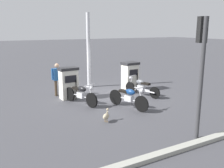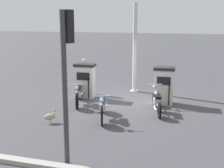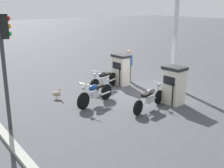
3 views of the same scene
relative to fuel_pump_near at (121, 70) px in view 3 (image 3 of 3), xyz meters
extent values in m
plane|color=#424247|center=(0.32, 1.69, -0.75)|extent=(120.00, 120.00, 0.00)
cube|color=silver|center=(0.00, 0.00, -0.07)|extent=(0.56, 0.83, 1.36)
cube|color=black|center=(0.26, 0.02, 0.23)|extent=(0.07, 0.56, 0.32)
cube|color=#262628|center=(0.00, 0.00, 0.67)|extent=(0.61, 0.92, 0.12)
cylinder|color=black|center=(0.27, 0.26, -0.28)|extent=(0.05, 0.05, 0.88)
cube|color=silver|center=(0.00, 3.39, -0.06)|extent=(0.64, 0.80, 1.38)
cube|color=black|center=(0.30, 3.41, 0.24)|extent=(0.07, 0.53, 0.32)
cube|color=#262628|center=(0.00, 3.39, 0.69)|extent=(0.71, 0.88, 0.12)
cylinder|color=black|center=(0.32, 3.64, -0.27)|extent=(0.05, 0.05, 0.90)
cylinder|color=black|center=(1.74, 0.38, -0.44)|extent=(0.62, 0.28, 0.63)
cylinder|color=black|center=(0.39, -0.10, -0.44)|extent=(0.62, 0.28, 0.63)
cube|color=silver|center=(1.11, 0.16, -0.34)|extent=(0.41, 0.31, 0.24)
cylinder|color=silver|center=(1.07, 0.14, -0.39)|extent=(1.03, 0.41, 0.05)
ellipsoid|color=black|center=(1.18, 0.18, -0.06)|extent=(0.53, 0.37, 0.24)
cube|color=black|center=(0.86, 0.07, -0.09)|extent=(0.48, 0.34, 0.10)
cylinder|color=silver|center=(1.71, 0.37, -0.14)|extent=(0.26, 0.13, 0.57)
cylinder|color=silver|center=(1.63, 0.34, 0.18)|extent=(0.22, 0.54, 0.04)
sphere|color=silver|center=(1.72, 0.37, 0.06)|extent=(0.18, 0.18, 0.14)
cylinder|color=silver|center=(0.54, 0.08, -0.42)|extent=(0.54, 0.25, 0.07)
cylinder|color=black|center=(0.49, 3.09, -0.47)|extent=(0.56, 0.22, 0.56)
cylinder|color=black|center=(1.93, 3.52, -0.47)|extent=(0.56, 0.22, 0.56)
cube|color=silver|center=(1.16, 3.29, -0.37)|extent=(0.40, 0.29, 0.24)
cylinder|color=silver|center=(1.21, 3.30, -0.42)|extent=(1.10, 0.37, 0.05)
ellipsoid|color=#595B60|center=(1.10, 3.27, -0.09)|extent=(0.52, 0.35, 0.24)
cube|color=black|center=(1.42, 3.37, -0.12)|extent=(0.48, 0.32, 0.10)
cylinder|color=silver|center=(0.53, 3.10, -0.17)|extent=(0.26, 0.11, 0.57)
cylinder|color=silver|center=(0.60, 3.12, 0.15)|extent=(0.19, 0.55, 0.04)
sphere|color=silver|center=(0.51, 3.09, 0.03)|extent=(0.17, 0.17, 0.14)
cylinder|color=silver|center=(1.77, 3.35, -0.45)|extent=(0.55, 0.22, 0.07)
cylinder|color=black|center=(3.19, 1.87, -0.42)|extent=(0.64, 0.25, 0.66)
cylinder|color=black|center=(1.86, 1.45, -0.42)|extent=(0.64, 0.25, 0.66)
cube|color=silver|center=(2.57, 1.68, -0.32)|extent=(0.40, 0.30, 0.24)
cylinder|color=silver|center=(2.53, 1.66, -0.37)|extent=(1.02, 0.36, 0.05)
ellipsoid|color=navy|center=(2.64, 1.70, -0.04)|extent=(0.52, 0.35, 0.24)
cube|color=black|center=(2.32, 1.59, -0.07)|extent=(0.48, 0.32, 0.10)
cylinder|color=silver|center=(3.15, 1.86, -0.12)|extent=(0.26, 0.12, 0.57)
cylinder|color=silver|center=(3.08, 1.84, 0.20)|extent=(0.20, 0.54, 0.04)
sphere|color=silver|center=(3.17, 1.87, 0.08)|extent=(0.18, 0.18, 0.14)
cylinder|color=silver|center=(2.01, 1.62, -0.40)|extent=(0.55, 0.23, 0.07)
cylinder|color=#473828|center=(-0.74, -0.21, -0.36)|extent=(0.13, 0.13, 0.77)
cylinder|color=#473828|center=(-0.74, -0.41, -0.36)|extent=(0.13, 0.13, 0.77)
cube|color=#265999|center=(-0.74, -0.31, 0.31)|extent=(0.21, 0.37, 0.58)
cylinder|color=#265999|center=(-0.73, -0.07, 0.34)|extent=(0.09, 0.09, 0.55)
cylinder|color=#265999|center=(-0.75, -0.55, 0.34)|extent=(0.09, 0.09, 0.55)
sphere|color=tan|center=(-0.74, -0.31, 0.74)|extent=(0.22, 0.22, 0.21)
ellipsoid|color=tan|center=(3.48, 0.16, -0.54)|extent=(0.39, 0.40, 0.21)
cylinder|color=tan|center=(3.39, 0.25, -0.48)|extent=(0.08, 0.08, 0.15)
sphere|color=tan|center=(3.37, 0.27, -0.33)|extent=(0.13, 0.13, 0.09)
cone|color=orange|center=(3.33, 0.32, -0.34)|extent=(0.07, 0.07, 0.04)
cone|color=tan|center=(3.59, 0.03, -0.51)|extent=(0.10, 0.10, 0.07)
cylinder|color=orange|center=(3.45, 0.13, -0.70)|extent=(0.02, 0.02, 0.10)
cylinder|color=orange|center=(3.51, 0.18, -0.70)|extent=(0.02, 0.02, 0.10)
cylinder|color=#38383A|center=(5.94, 1.95, 1.03)|extent=(0.15, 0.15, 3.55)
cube|color=black|center=(5.80, 1.99, 2.44)|extent=(0.26, 0.28, 0.72)
sphere|color=red|center=(5.71, 2.01, 2.66)|extent=(0.18, 0.18, 0.15)
sphere|color=orange|center=(5.71, 2.01, 2.44)|extent=(0.18, 0.18, 0.15)
sphere|color=green|center=(5.71, 2.01, 2.22)|extent=(0.18, 0.18, 0.15)
cylinder|color=silver|center=(-1.74, 1.78, 1.28)|extent=(0.20, 0.20, 4.05)
cylinder|color=silver|center=(-1.74, 1.78, -0.73)|extent=(0.40, 0.40, 0.04)
camera|label=1|loc=(10.72, -3.56, 2.48)|focal=39.33mm
camera|label=2|loc=(12.01, 4.94, 2.61)|focal=49.15mm
camera|label=3|loc=(8.20, 10.60, 3.09)|focal=45.59mm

